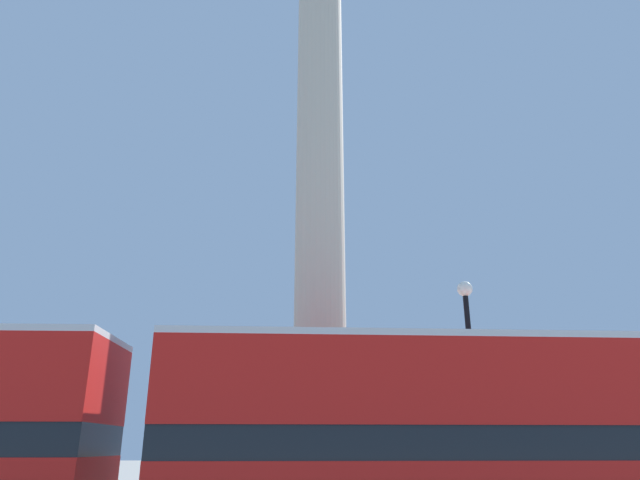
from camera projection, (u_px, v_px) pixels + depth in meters
monument_column at (320, 304)px, 17.15m from camera, size 5.13×5.13×21.56m
bus_a at (452, 448)px, 10.38m from camera, size 10.59×3.13×4.32m
street_lamp at (475, 400)px, 13.92m from camera, size 0.40×0.40×6.49m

